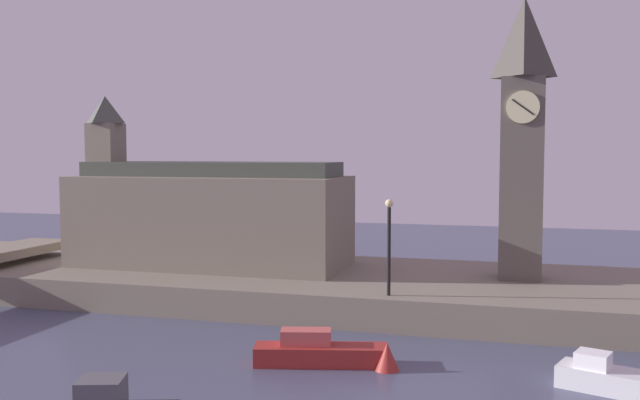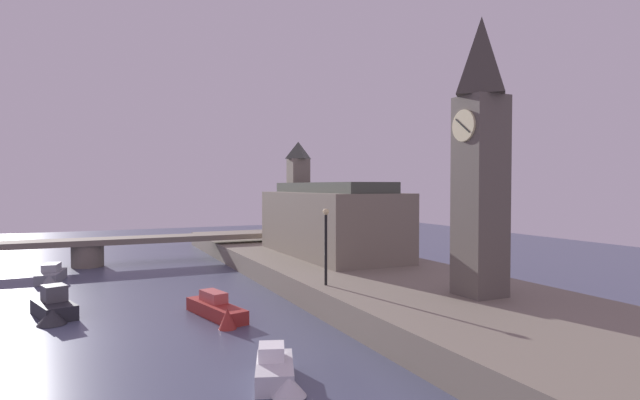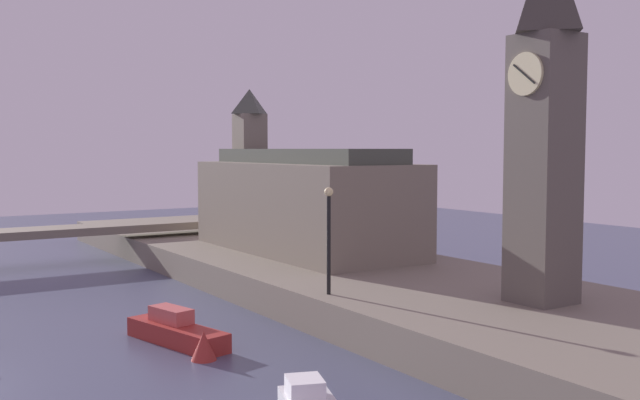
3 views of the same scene
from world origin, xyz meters
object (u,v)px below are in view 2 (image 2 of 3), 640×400
(parliament_hall, at_px, (328,219))
(boat_dinghy_red, at_px, (218,311))
(boat_barge_dark, at_px, (54,308))
(clock_tower, at_px, (480,151))
(streetlamp, at_px, (326,238))
(boat_cruiser_grey, at_px, (51,276))
(boat_ferry_white, at_px, (277,372))

(parliament_hall, relative_size, boat_dinghy_red, 2.68)
(boat_barge_dark, bearing_deg, boat_dinghy_red, 64.31)
(clock_tower, xyz_separation_m, parliament_hall, (-17.06, -0.27, -4.43))
(parliament_hall, relative_size, streetlamp, 3.54)
(boat_barge_dark, distance_m, boat_cruiser_grey, 11.23)
(boat_barge_dark, bearing_deg, clock_tower, 62.10)
(clock_tower, xyz_separation_m, boat_dinghy_red, (-6.61, -11.76, -8.33))
(parliament_hall, distance_m, boat_ferry_white, 23.46)
(boat_ferry_white, bearing_deg, boat_barge_dark, -149.79)
(boat_barge_dark, relative_size, boat_ferry_white, 1.17)
(streetlamp, bearing_deg, clock_tower, 46.62)
(clock_tower, bearing_deg, boat_dinghy_red, -119.33)
(boat_dinghy_red, relative_size, boat_cruiser_grey, 1.30)
(boat_dinghy_red, height_order, boat_ferry_white, boat_dinghy_red)
(parliament_hall, relative_size, boat_ferry_white, 4.06)
(parliament_hall, distance_m, boat_barge_dark, 20.85)
(parliament_hall, distance_m, streetlamp, 12.78)
(boat_dinghy_red, bearing_deg, clock_tower, 60.67)
(boat_dinghy_red, bearing_deg, parliament_hall, 132.28)
(boat_dinghy_red, bearing_deg, boat_barge_dark, -115.69)
(parliament_hall, xyz_separation_m, boat_cruiser_grey, (-4.54, -20.22, -3.88))
(streetlamp, bearing_deg, parliament_hall, 153.71)
(streetlamp, xyz_separation_m, boat_cruiser_grey, (-16.00, -14.55, -3.66))
(streetlamp, distance_m, boat_barge_dark, 14.98)
(clock_tower, distance_m, boat_barge_dark, 23.72)
(clock_tower, bearing_deg, boat_cruiser_grey, -136.52)
(boat_barge_dark, bearing_deg, streetlamp, 70.71)
(clock_tower, distance_m, parliament_hall, 17.63)
(clock_tower, height_order, boat_dinghy_red, clock_tower)
(parliament_hall, height_order, boat_barge_dark, parliament_hall)
(parliament_hall, relative_size, boat_cruiser_grey, 3.49)
(boat_barge_dark, relative_size, boat_cruiser_grey, 1.00)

